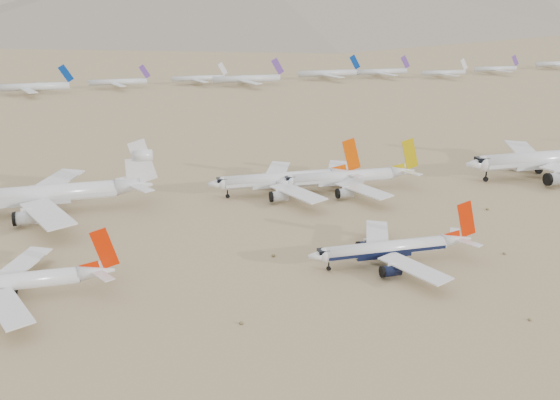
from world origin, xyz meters
name	(u,v)px	position (x,y,z in m)	size (l,w,h in m)	color
ground	(415,268)	(0.00, 0.00, 0.00)	(7000.00, 7000.00, 0.00)	olive
main_airliner	(393,248)	(-4.28, 3.61, 3.85)	(39.73, 38.81, 14.02)	silver
second_airliner	(14,282)	(-87.45, 6.72, 3.98)	(40.10, 39.19, 14.22)	silver
row2_navy_widebody	(550,159)	(77.17, 56.09, 6.05)	(60.91, 59.57, 21.67)	silver
row2_gold_tail	(348,177)	(5.07, 58.50, 4.46)	(44.77, 43.78, 15.94)	silver
row2_orange_tail	(285,179)	(-15.09, 60.66, 4.67)	(46.62, 45.61, 16.63)	silver
row2_white_trijet	(51,193)	(-84.27, 60.50, 5.88)	(57.28, 55.98, 20.30)	silver
distant_storage_row	(293,75)	(53.78, 295.52, 4.40)	(658.51, 64.96, 15.25)	silver
desert_scrub	(368,325)	(-20.73, -21.89, 0.28)	(233.60, 121.67, 0.63)	brown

